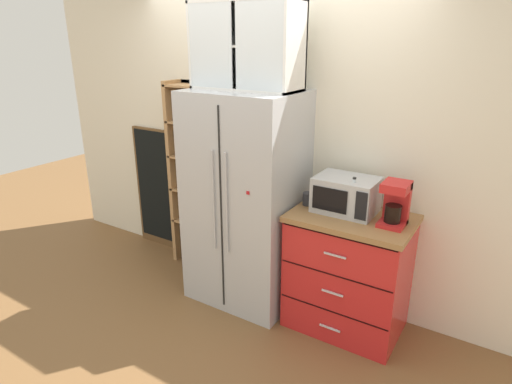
% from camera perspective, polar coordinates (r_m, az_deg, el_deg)
% --- Properties ---
extents(ground_plane, '(10.72, 10.72, 0.00)m').
position_cam_1_polar(ground_plane, '(3.92, -1.41, -13.32)').
color(ground_plane, brown).
extents(wall_back_cream, '(5.02, 0.10, 2.55)m').
position_cam_1_polar(wall_back_cream, '(3.72, 1.87, 6.35)').
color(wall_back_cream, silver).
rests_on(wall_back_cream, ground).
extents(refrigerator, '(0.87, 0.69, 1.77)m').
position_cam_1_polar(refrigerator, '(3.53, -1.37, -1.06)').
color(refrigerator, '#B7BABF').
rests_on(refrigerator, ground).
extents(pantry_shelf_column, '(0.53, 0.27, 1.78)m').
position_cam_1_polar(pantry_shelf_column, '(4.14, -7.59, 2.35)').
color(pantry_shelf_column, brown).
rests_on(pantry_shelf_column, ground).
extents(counter_cabinet, '(0.87, 0.61, 0.93)m').
position_cam_1_polar(counter_cabinet, '(3.38, 12.10, -10.33)').
color(counter_cabinet, red).
rests_on(counter_cabinet, ground).
extents(microwave, '(0.44, 0.33, 0.26)m').
position_cam_1_polar(microwave, '(3.20, 11.86, -0.34)').
color(microwave, '#B7BABF').
rests_on(microwave, counter_cabinet).
extents(coffee_maker, '(0.17, 0.20, 0.31)m').
position_cam_1_polar(coffee_maker, '(3.05, 18.02, -1.39)').
color(coffee_maker, red).
rests_on(coffee_maker, counter_cabinet).
extents(mug_charcoal, '(0.12, 0.08, 0.10)m').
position_cam_1_polar(mug_charcoal, '(3.30, 6.92, -0.91)').
color(mug_charcoal, '#2D2D33').
rests_on(mug_charcoal, counter_cabinet).
extents(mug_navy, '(0.11, 0.08, 0.08)m').
position_cam_1_polar(mug_navy, '(3.14, 12.65, -2.51)').
color(mug_navy, navy).
rests_on(mug_navy, counter_cabinet).
extents(bottle_clear, '(0.06, 0.06, 0.30)m').
position_cam_1_polar(bottle_clear, '(3.11, 12.72, -0.98)').
color(bottle_clear, silver).
rests_on(bottle_clear, counter_cabinet).
extents(upper_cabinet, '(0.84, 0.32, 0.63)m').
position_cam_1_polar(upper_cabinet, '(3.33, -1.08, 18.80)').
color(upper_cabinet, silver).
rests_on(upper_cabinet, refrigerator).
extents(chalkboard_menu, '(0.60, 0.04, 1.28)m').
position_cam_1_polar(chalkboard_menu, '(4.63, -12.79, 0.43)').
color(chalkboard_menu, brown).
rests_on(chalkboard_menu, ground).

